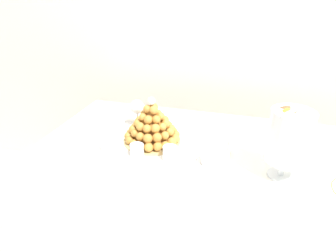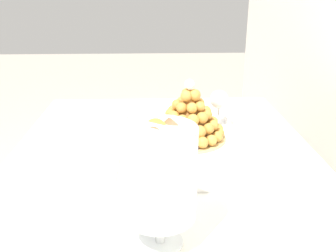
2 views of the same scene
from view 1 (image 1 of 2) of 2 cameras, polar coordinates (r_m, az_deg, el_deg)
name	(u,v)px [view 1 (image 1 of 2)]	position (r m, az deg, el deg)	size (l,w,h in m)	color
backdrop_wall	(232,8)	(1.81, 12.90, 22.25)	(4.80, 0.10, 2.50)	silver
buffet_table	(203,177)	(1.21, 7.18, -10.23)	(1.51, 0.99, 0.73)	brown
serving_tray	(161,147)	(1.24, -1.46, -4.20)	(0.59, 0.40, 0.02)	white
croquembouche	(152,126)	(1.24, -3.25, 0.08)	(0.26, 0.26, 0.21)	tan
dessert_cup_left	(107,145)	(1.23, -12.29, -3.69)	(0.06, 0.06, 0.05)	silver
dessert_cup_mid_left	(137,151)	(1.16, -6.30, -5.02)	(0.06, 0.06, 0.05)	silver
dessert_cup_centre	(170,154)	(1.13, 0.42, -5.67)	(0.06, 0.06, 0.06)	silver
dessert_cup_mid_right	(209,158)	(1.12, 8.24, -6.43)	(0.06, 0.06, 0.06)	silver
macaron_goblet	(289,137)	(1.07, 23.31, -1.99)	(0.15, 0.15, 0.28)	white
wine_glass	(137,108)	(1.37, -6.31, 3.66)	(0.07, 0.07, 0.15)	silver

